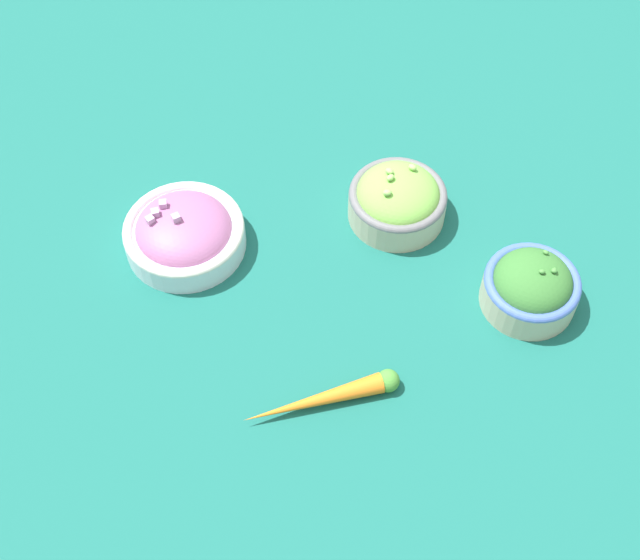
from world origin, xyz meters
TOP-DOWN VIEW (x-y plane):
  - ground_plane at (0.00, 0.00)m, footprint 3.00×3.00m
  - bowl_lettuce at (-0.00, -0.16)m, footprint 0.13×0.13m
  - bowl_broccoli at (-0.20, -0.15)m, footprint 0.11×0.11m
  - bowl_red_onion at (0.18, 0.05)m, footprint 0.15×0.15m
  - loose_carrot at (-0.10, 0.11)m, footprint 0.12×0.16m

SIDE VIEW (x-z plane):
  - ground_plane at x=0.00m, z-range 0.00..0.00m
  - loose_carrot at x=-0.10m, z-range 0.00..0.03m
  - bowl_red_onion at x=0.18m, z-range -0.01..0.06m
  - bowl_lettuce at x=0.00m, z-range -0.01..0.07m
  - bowl_broccoli at x=-0.20m, z-range -0.01..0.07m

